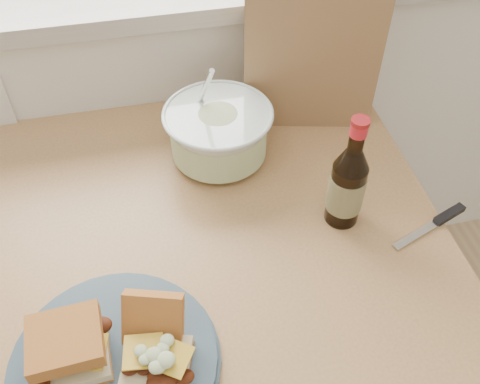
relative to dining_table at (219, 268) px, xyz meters
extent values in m
cube|color=white|center=(-0.16, 0.73, -0.16)|extent=(2.40, 0.60, 0.90)
cube|color=tan|center=(0.00, 0.00, 0.09)|extent=(0.86, 0.86, 0.04)
cube|color=tan|center=(-0.37, 0.38, -0.27)|extent=(0.06, 0.06, 0.67)
cube|color=tan|center=(0.38, 0.37, -0.27)|extent=(0.06, 0.06, 0.67)
cylinder|color=#3F5465|center=(-0.20, -0.22, 0.11)|extent=(0.31, 0.31, 0.02)
cube|color=beige|center=(-0.26, -0.20, 0.13)|extent=(0.11, 0.10, 0.02)
cube|color=gold|center=(-0.26, -0.20, 0.17)|extent=(0.07, 0.07, 0.00)
cube|color=#B56E30|center=(-0.26, -0.20, 0.19)|extent=(0.11, 0.10, 0.03)
cube|color=beige|center=(-0.14, -0.24, 0.13)|extent=(0.12, 0.11, 0.02)
cube|color=gold|center=(-0.14, -0.24, 0.16)|extent=(0.07, 0.07, 0.00)
cube|color=#B56E30|center=(-0.13, -0.18, 0.16)|extent=(0.11, 0.09, 0.08)
cone|color=silver|center=(0.04, 0.21, 0.16)|extent=(0.22, 0.22, 0.11)
cylinder|color=beige|center=(0.04, 0.21, 0.16)|extent=(0.20, 0.20, 0.07)
torus|color=silver|center=(0.04, 0.21, 0.22)|extent=(0.22, 0.22, 0.01)
cylinder|color=silver|center=(0.02, 0.24, 0.25)|extent=(0.04, 0.09, 0.15)
cylinder|color=black|center=(0.24, -0.01, 0.17)|extent=(0.06, 0.06, 0.13)
cone|color=black|center=(0.24, -0.01, 0.26)|extent=(0.06, 0.06, 0.04)
cylinder|color=black|center=(0.24, -0.01, 0.31)|extent=(0.03, 0.03, 0.06)
cylinder|color=red|center=(0.24, -0.01, 0.32)|extent=(0.03, 0.03, 0.02)
cylinder|color=maroon|center=(0.24, -0.01, 0.34)|extent=(0.03, 0.03, 0.01)
cylinder|color=#2F381C|center=(0.24, -0.01, 0.18)|extent=(0.07, 0.07, 0.08)
cube|color=silver|center=(0.37, -0.08, 0.11)|extent=(0.12, 0.06, 0.00)
cube|color=black|center=(0.44, -0.05, 0.11)|extent=(0.07, 0.04, 0.01)
cube|color=#A77751|center=(0.27, 0.35, 0.29)|extent=(0.31, 0.24, 0.36)
camera|label=1|loc=(-0.09, -0.61, 0.88)|focal=40.00mm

